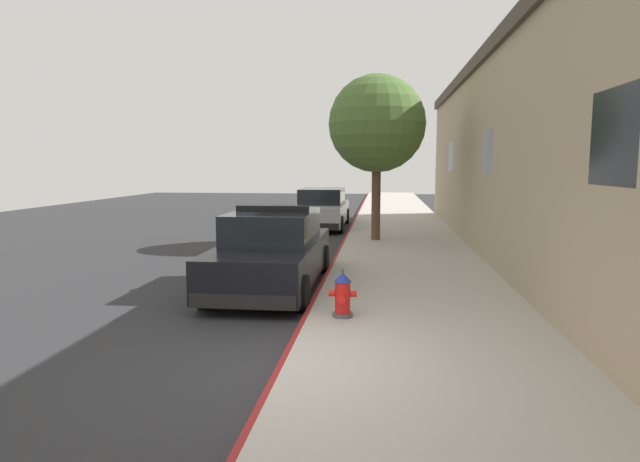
% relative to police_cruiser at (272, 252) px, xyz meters
% --- Properties ---
extents(ground_plane, '(29.68, 60.00, 0.20)m').
position_rel_police_cruiser_xyz_m(ground_plane, '(-3.08, 5.62, -0.84)').
color(ground_plane, '#2B2B2D').
extents(sidewalk_pavement, '(3.70, 60.00, 0.13)m').
position_rel_police_cruiser_xyz_m(sidewalk_pavement, '(2.92, 5.62, -0.68)').
color(sidewalk_pavement, '#ADA89E').
rests_on(sidewalk_pavement, ground).
extents(curb_painted_edge, '(0.08, 60.00, 0.13)m').
position_rel_police_cruiser_xyz_m(curb_painted_edge, '(1.03, 5.62, -0.68)').
color(curb_painted_edge, maroon).
rests_on(curb_painted_edge, ground).
extents(storefront_building, '(5.38, 26.50, 5.49)m').
position_rel_police_cruiser_xyz_m(storefront_building, '(7.34, 3.10, 2.01)').
color(storefront_building, tan).
rests_on(storefront_building, ground).
extents(police_cruiser, '(1.94, 4.84, 1.68)m').
position_rel_police_cruiser_xyz_m(police_cruiser, '(0.00, 0.00, 0.00)').
color(police_cruiser, black).
rests_on(police_cruiser, ground).
extents(parked_car_silver_ahead, '(1.94, 4.84, 1.56)m').
position_rel_police_cruiser_xyz_m(parked_car_silver_ahead, '(-0.17, 10.61, -0.00)').
color(parked_car_silver_ahead, '#B2B5BA').
rests_on(parked_car_silver_ahead, ground).
extents(fire_hydrant, '(0.44, 0.40, 0.76)m').
position_rel_police_cruiser_xyz_m(fire_hydrant, '(1.62, -2.44, -0.26)').
color(fire_hydrant, '#4C4C51').
rests_on(fire_hydrant, sidewalk_pavement).
extents(street_tree, '(3.03, 3.03, 5.15)m').
position_rel_police_cruiser_xyz_m(street_tree, '(2.01, 6.45, 3.01)').
color(street_tree, brown).
rests_on(street_tree, sidewalk_pavement).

